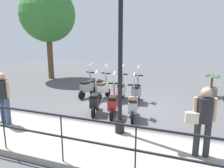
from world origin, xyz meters
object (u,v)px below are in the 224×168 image
at_px(scooter_far_0, 136,92).
at_px(scooter_far_2, 103,88).
at_px(lamp_post_near, 120,67).
at_px(pedestrian_with_bag, 203,117).
at_px(potted_palm, 211,88).
at_px(scooter_near_2, 95,101).
at_px(scooter_far_1, 121,90).
at_px(tree_large, 48,15).
at_px(scooter_far_3, 87,87).
at_px(scooter_near_1, 113,103).
at_px(scooter_near_0, 133,105).
at_px(pedestrian_distant, 3,95).

xyz_separation_m(scooter_far_0, scooter_far_2, (0.01, 1.52, 0.00)).
height_order(lamp_post_near, scooter_far_0, lamp_post_near).
distance_m(pedestrian_with_bag, potted_palm, 5.98).
bearing_deg(scooter_near_2, lamp_post_near, -150.56).
xyz_separation_m(scooter_far_0, scooter_far_1, (0.05, 0.68, 0.00)).
distance_m(lamp_post_near, pedestrian_with_bag, 2.34).
distance_m(tree_large, scooter_far_3, 6.48).
bearing_deg(scooter_near_1, scooter_near_0, -102.20).
bearing_deg(potted_palm, pedestrian_distant, 134.34).
bearing_deg(scooter_far_3, pedestrian_distant, -179.82).
relative_size(scooter_near_1, scooter_far_3, 1.00).
relative_size(pedestrian_distant, tree_large, 0.27).
xyz_separation_m(scooter_far_2, scooter_far_3, (-0.01, 0.80, 0.00)).
bearing_deg(tree_large, scooter_far_3, -127.12).
height_order(potted_palm, scooter_near_2, scooter_near_2).
bearing_deg(scooter_near_1, scooter_near_2, 77.06).
bearing_deg(potted_palm, scooter_far_2, 114.06).
distance_m(scooter_near_1, scooter_far_1, 1.92).
bearing_deg(lamp_post_near, scooter_far_3, 38.84).
bearing_deg(pedestrian_distant, scooter_far_2, 159.61).
distance_m(pedestrian_with_bag, scooter_far_3, 6.16).
distance_m(scooter_near_2, scooter_far_1, 1.92).
distance_m(pedestrian_distant, scooter_near_0, 4.10).
height_order(scooter_near_2, scooter_far_0, same).
bearing_deg(scooter_near_0, pedestrian_with_bag, -145.57).
distance_m(lamp_post_near, scooter_far_0, 3.68).
distance_m(scooter_near_2, scooter_far_3, 2.21).
bearing_deg(scooter_near_0, scooter_far_0, -1.06).
relative_size(scooter_far_2, scooter_far_3, 1.00).
xyz_separation_m(scooter_near_0, scooter_near_2, (0.02, 1.43, 0.00)).
distance_m(scooter_far_0, scooter_far_1, 0.69).
distance_m(tree_large, scooter_near_2, 8.33).
bearing_deg(scooter_far_2, scooter_near_1, -142.57).
bearing_deg(potted_palm, lamp_post_near, 153.56).
relative_size(potted_palm, scooter_near_1, 0.69).
relative_size(pedestrian_with_bag, scooter_far_2, 1.03).
bearing_deg(scooter_far_1, scooter_near_0, -158.55).
relative_size(tree_large, scooter_far_2, 3.78).
xyz_separation_m(tree_large, scooter_far_0, (-3.25, -6.62, -3.58)).
height_order(pedestrian_distant, scooter_near_0, pedestrian_distant).
bearing_deg(scooter_near_0, tree_large, 42.09).
bearing_deg(tree_large, scooter_far_0, -116.16).
bearing_deg(scooter_far_2, scooter_far_1, -81.46).
height_order(tree_large, scooter_far_2, tree_large).
relative_size(tree_large, scooter_near_2, 3.78).
bearing_deg(scooter_far_3, scooter_far_0, -78.47).
bearing_deg(scooter_near_0, pedestrian_distant, 109.69).
height_order(potted_palm, scooter_near_0, scooter_near_0).
xyz_separation_m(pedestrian_with_bag, scooter_far_1, (3.92, 3.13, -0.60)).
bearing_deg(scooter_far_2, scooter_near_2, -160.63).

